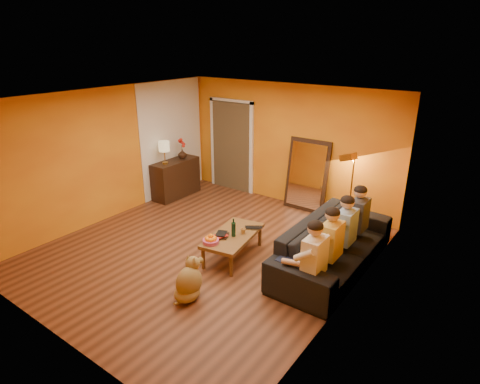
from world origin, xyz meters
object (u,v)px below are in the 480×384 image
Objects in this scene: floor_lamp at (351,192)px; coffee_table at (233,245)px; mirror_frame at (307,175)px; person_far_right at (358,220)px; wine_bottle at (233,228)px; laptop at (254,229)px; person_far_left at (314,262)px; vase at (182,154)px; person_mid_left at (331,246)px; dog at (189,279)px; sideboard at (176,178)px; person_mid_right at (346,233)px; table_lamp at (164,153)px; sofa at (334,245)px; tumbler at (243,231)px.

coffee_table is at bearing -97.10° from floor_lamp.
person_far_right is (1.58, -1.22, -0.15)m from mirror_frame.
wine_bottle is 0.44m from laptop.
person_far_left is at bearing -61.17° from mirror_frame.
person_far_left is 4.84m from vase.
person_far_left is 1.00× the size of person_far_right.
person_mid_left reaches higher than coffee_table.
dog is at bearing -118.40° from person_far_right.
person_mid_left reaches higher than vase.
dog is at bearing -43.13° from sideboard.
mirror_frame is at bearing 124.25° from person_mid_left.
dog is at bearing -83.07° from wine_bottle.
person_mid_right is at bearing 27.85° from wine_bottle.
coffee_table is at bearing 168.81° from person_far_left.
person_far_left is at bearing -22.28° from sideboard.
wine_bottle is at bearing -23.55° from table_lamp.
person_mid_right is at bearing -48.26° from mirror_frame.
mirror_frame is 1.29× the size of sideboard.
wine_bottle is at bearing 116.87° from sofa.
person_far_left reaches higher than sideboard.
person_far_left reaches higher than tumbler.
person_far_right is (1.62, 1.33, 0.40)m from coffee_table.
table_lamp is at bearing 83.40° from sofa.
dog is (0.16, -3.84, -0.45)m from mirror_frame.
person_mid_right is 13.69× the size of tumbler.
person_mid_left is (0.51, -2.04, -0.11)m from floor_lamp.
dog reaches higher than coffee_table.
mirror_frame is at bearing 58.99° from laptop.
sideboard is 4.55m from person_mid_left.
sofa is 2.17× the size of person_mid_right.
tumbler is at bearing -29.14° from vase.
mirror_frame reaches higher than person_mid_left.
person_mid_left is 1.10m from person_far_right.
person_far_left and person_far_right have the same top height.
floor_lamp is at bearing 8.11° from vase.
person_mid_right is at bearing -52.17° from floor_lamp.
person_mid_right is 1.00× the size of person_far_right.
person_far_left reaches higher than sofa.
sofa is at bearing -20.53° from laptop.
floor_lamp reaches higher than person_far_right.
sofa is 2.17× the size of person_mid_left.
tumbler is (-1.50, -0.11, -0.15)m from person_mid_left.
sofa is (4.24, -0.79, -0.04)m from sideboard.
person_mid_right reaches higher than tumbler.
table_lamp is 4.42m from person_mid_right.
sofa reaches higher than coffee_table.
person_mid_right reaches higher than wine_bottle.
floor_lamp is at bearing 11.71° from sideboard.
coffee_table is at bearing -23.05° from table_lamp.
person_far_left is (0.51, -2.59, -0.11)m from floor_lamp.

